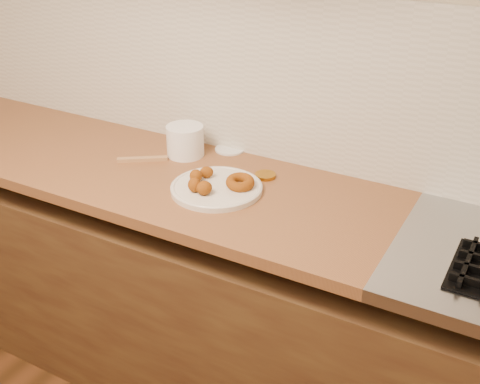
% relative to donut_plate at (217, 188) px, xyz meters
% --- Properties ---
extents(wall_back, '(4.00, 0.02, 2.70)m').
position_rel_donut_plate_xyz_m(wall_back, '(0.10, 0.34, 0.44)').
color(wall_back, tan).
rests_on(wall_back, ground).
extents(base_cabinet, '(3.60, 0.60, 0.77)m').
position_rel_donut_plate_xyz_m(base_cabinet, '(0.10, 0.03, -0.52)').
color(base_cabinet, brown).
rests_on(base_cabinet, floor).
extents(butcher_block, '(2.30, 0.62, 0.04)m').
position_rel_donut_plate_xyz_m(butcher_block, '(-0.55, 0.03, -0.03)').
color(butcher_block, brown).
rests_on(butcher_block, base_cabinet).
extents(backsplash, '(3.60, 0.02, 0.60)m').
position_rel_donut_plate_xyz_m(backsplash, '(0.10, 0.33, 0.29)').
color(backsplash, beige).
rests_on(backsplash, wall_back).
extents(donut_plate, '(0.30, 0.30, 0.02)m').
position_rel_donut_plate_xyz_m(donut_plate, '(0.00, 0.00, 0.00)').
color(donut_plate, silver).
rests_on(donut_plate, butcher_block).
extents(ring_donut, '(0.14, 0.14, 0.04)m').
position_rel_donut_plate_xyz_m(ring_donut, '(0.07, 0.03, 0.03)').
color(ring_donut, brown).
rests_on(ring_donut, donut_plate).
extents(fried_dough_chunks, '(0.13, 0.17, 0.05)m').
position_rel_donut_plate_xyz_m(fried_dough_chunks, '(-0.04, -0.03, 0.03)').
color(fried_dough_chunks, brown).
rests_on(fried_dough_chunks, donut_plate).
extents(plastic_tub, '(0.15, 0.15, 0.11)m').
position_rel_donut_plate_xyz_m(plastic_tub, '(-0.25, 0.19, 0.05)').
color(plastic_tub, white).
rests_on(plastic_tub, butcher_block).
extents(tub_lid, '(0.15, 0.15, 0.01)m').
position_rel_donut_plate_xyz_m(tub_lid, '(-0.13, 0.31, -0.01)').
color(tub_lid, silver).
rests_on(tub_lid, butcher_block).
extents(brass_jar_lid, '(0.07, 0.07, 0.01)m').
position_rel_donut_plate_xyz_m(brass_jar_lid, '(0.09, 0.17, -0.00)').
color(brass_jar_lid, '#A67019').
rests_on(brass_jar_lid, butcher_block).
extents(wooden_utensil, '(0.16, 0.12, 0.01)m').
position_rel_donut_plate_xyz_m(wooden_utensil, '(-0.36, 0.07, -0.00)').
color(wooden_utensil, '#A9794B').
rests_on(wooden_utensil, butcher_block).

